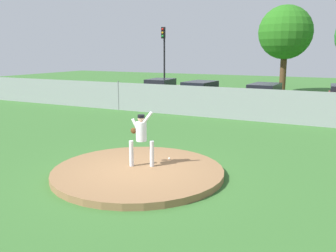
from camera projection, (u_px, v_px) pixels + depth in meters
name	position (u px, v px, depth m)	size (l,w,h in m)	color
ground_plane	(208.00, 134.00, 16.16)	(80.00, 80.00, 0.00)	#386B2D
asphalt_strip	(254.00, 108.00, 23.62)	(44.00, 7.00, 0.01)	#2B2B2D
pitchers_mound	(138.00, 172.00, 10.88)	(5.08, 5.08, 0.19)	olive
pitcher_youth	(141.00, 135.00, 10.90)	(0.77, 0.38, 1.70)	silver
baseball	(169.00, 159.00, 11.75)	(0.07, 0.07, 0.07)	white
chainlink_fence	(234.00, 104.00, 19.50)	(37.12, 0.07, 1.81)	gray
parked_car_teal	(200.00, 93.00, 25.22)	(2.18, 4.82, 1.57)	#146066
parked_car_charcoal	(264.00, 97.00, 22.81)	(1.95, 4.77, 1.64)	#232328
parked_car_champagne	(160.00, 91.00, 26.66)	(1.96, 4.14, 1.63)	tan
traffic_cone_orange	(232.00, 99.00, 25.95)	(0.40, 0.40, 0.55)	orange
traffic_light_near	(164.00, 50.00, 29.82)	(0.28, 0.46, 5.51)	black
tree_slender_far	(285.00, 33.00, 30.96)	(4.53, 4.53, 7.44)	#4C331E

